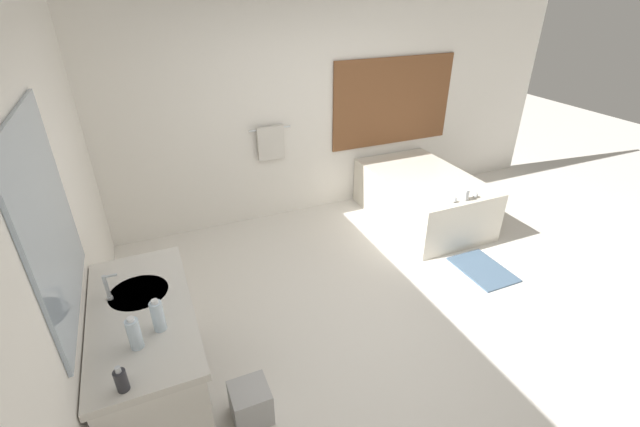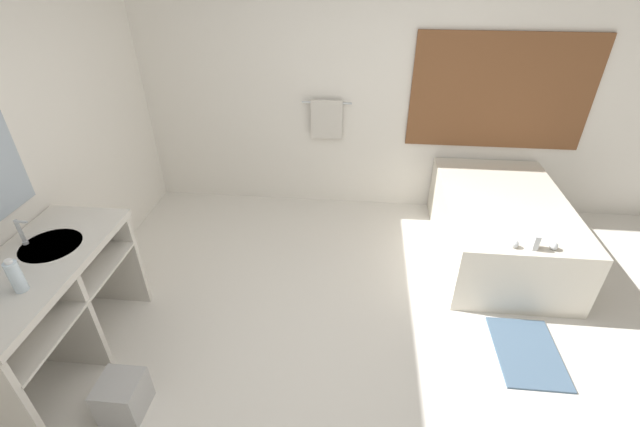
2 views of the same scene
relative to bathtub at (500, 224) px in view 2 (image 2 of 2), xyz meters
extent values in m
plane|color=silver|center=(-1.37, -1.38, -0.33)|extent=(16.00, 16.00, 0.00)
cube|color=white|center=(-1.37, 0.85, 1.02)|extent=(7.40, 0.06, 2.70)
cube|color=brown|center=(0.00, 0.81, 0.96)|extent=(1.70, 0.02, 1.10)
cylinder|color=silver|center=(-1.67, 0.78, 0.82)|extent=(0.50, 0.02, 0.02)
cube|color=beige|center=(-1.67, 0.77, 0.65)|extent=(0.32, 0.04, 0.40)
cube|color=silver|center=(-3.25, -1.57, 0.53)|extent=(0.61, 1.31, 0.05)
cube|color=silver|center=(-3.25, -1.57, 0.28)|extent=(0.58, 1.24, 0.02)
cylinder|color=white|center=(-3.25, -1.37, 0.49)|extent=(0.37, 0.37, 0.13)
cube|color=silver|center=(-3.25, -1.57, 0.09)|extent=(0.56, 0.04, 0.83)
cube|color=silver|center=(-3.25, -0.94, 0.09)|extent=(0.56, 0.04, 0.83)
cylinder|color=beige|center=(-3.21, -1.90, 0.35)|extent=(0.13, 0.36, 0.13)
cylinder|color=beige|center=(-3.21, -1.24, 0.35)|extent=(0.13, 0.36, 0.13)
cylinder|color=silver|center=(-3.42, -1.37, 0.56)|extent=(0.04, 0.04, 0.02)
cylinder|color=silver|center=(-3.42, -1.37, 0.65)|extent=(0.02, 0.02, 0.16)
cube|color=silver|center=(-3.38, -1.37, 0.72)|extent=(0.07, 0.01, 0.01)
cube|color=silver|center=(0.00, 0.00, -0.03)|extent=(1.05, 1.63, 0.59)
ellipsoid|color=white|center=(0.00, 0.00, 0.11)|extent=(0.76, 1.17, 0.30)
cube|color=silver|center=(0.00, -0.71, 0.32)|extent=(0.04, 0.07, 0.12)
sphere|color=silver|center=(-0.14, -0.71, 0.29)|extent=(0.06, 0.06, 0.06)
sphere|color=silver|center=(0.14, -0.71, 0.29)|extent=(0.06, 0.06, 0.06)
cylinder|color=silver|center=(-3.15, -1.78, 0.65)|extent=(0.07, 0.07, 0.19)
cylinder|color=white|center=(-3.15, -1.78, 0.75)|extent=(0.04, 0.04, 0.02)
cube|color=#B2B2B2|center=(-2.70, -1.89, -0.19)|extent=(0.26, 0.26, 0.27)
cube|color=slate|center=(-0.04, -1.19, -0.32)|extent=(0.44, 0.63, 0.02)
camera|label=1|loc=(-3.04, -3.85, 2.32)|focal=24.00mm
camera|label=2|loc=(-1.33, -3.38, 2.19)|focal=24.00mm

